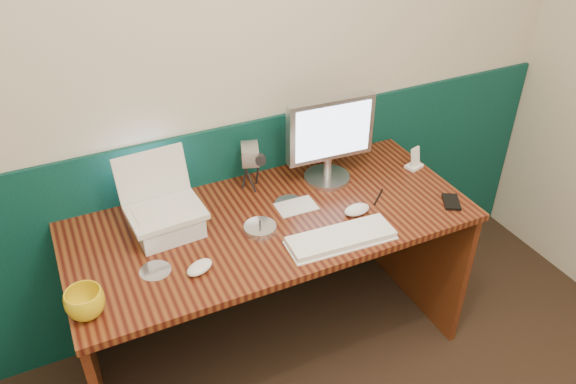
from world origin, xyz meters
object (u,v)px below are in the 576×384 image
monitor (329,141)px  mug (85,303)px  laptop (162,189)px  keyboard (341,239)px  camcorder (251,170)px  desk (273,288)px

monitor → mug: monitor is taller
laptop → mug: bearing=-142.2°
keyboard → mug: (-0.92, 0.02, 0.04)m
laptop → mug: laptop is taller
mug → camcorder: (0.75, 0.45, 0.04)m
keyboard → mug: mug is taller
monitor → desk: bearing=-150.9°
desk → monitor: 0.68m
desk → laptop: laptop is taller
camcorder → laptop: bearing=-140.8°
monitor → mug: 1.15m
laptop → keyboard: size_ratio=0.68×
laptop → mug: (-0.35, -0.31, -0.15)m
desk → mug: 0.88m
laptop → keyboard: (0.57, -0.33, -0.19)m
laptop → camcorder: (0.40, 0.15, -0.11)m
mug → laptop: bearing=41.3°
camcorder → monitor: bearing=5.6°
mug → camcorder: camcorder is taller
laptop → monitor: 0.73m
desk → mug: mug is taller
keyboard → mug: 0.92m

